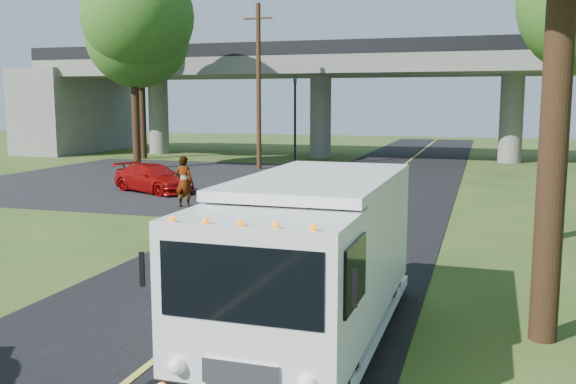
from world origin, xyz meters
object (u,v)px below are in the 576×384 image
at_px(traffic_signal, 295,111).
at_px(utility_pole, 259,86).
at_px(red_sedan, 154,178).
at_px(tree_left_far, 142,43).
at_px(step_van, 311,255).
at_px(tree_left_lot, 134,23).
at_px(pedestrian, 184,182).

height_order(traffic_signal, utility_pole, utility_pole).
relative_size(utility_pole, red_sedan, 2.23).
bearing_deg(tree_left_far, step_van, -56.20).
xyz_separation_m(traffic_signal, tree_left_lot, (-7.79, -4.16, 4.70)).
bearing_deg(traffic_signal, step_van, -73.06).
relative_size(tree_left_far, pedestrian, 5.34).
relative_size(traffic_signal, utility_pole, 0.58).
bearing_deg(tree_left_far, utility_pole, -22.43).
xyz_separation_m(traffic_signal, tree_left_far, (-10.79, 1.84, 4.25)).
bearing_deg(pedestrian, red_sedan, -46.12).
relative_size(utility_pole, pedestrian, 4.86).
relative_size(utility_pole, step_van, 1.45).
height_order(red_sedan, pedestrian, pedestrian).
bearing_deg(red_sedan, step_van, -119.51).
xyz_separation_m(tree_left_lot, tree_left_far, (-3.00, 6.00, -0.45)).
height_order(traffic_signal, tree_left_lot, tree_left_lot).
xyz_separation_m(tree_left_far, red_sedan, (8.16, -13.74, -6.86)).
xyz_separation_m(tree_left_far, step_van, (18.78, -28.05, -6.04)).
relative_size(traffic_signal, tree_left_lot, 0.50).
bearing_deg(red_sedan, tree_left_lot, 57.63).
bearing_deg(pedestrian, utility_pole, -81.29).
distance_m(utility_pole, step_van, 26.20).
xyz_separation_m(tree_left_lot, red_sedan, (5.16, -7.74, -7.32)).
height_order(tree_left_lot, step_van, tree_left_lot).
xyz_separation_m(step_van, pedestrian, (-7.67, 11.16, -0.49)).
xyz_separation_m(step_van, red_sedan, (-10.62, 14.31, -0.83)).
bearing_deg(step_van, pedestrian, 125.25).
bearing_deg(tree_left_lot, utility_pole, 18.97).
bearing_deg(utility_pole, step_van, -68.61).
bearing_deg(pedestrian, step_van, 125.29).
bearing_deg(utility_pole, tree_left_far, 157.57).
bearing_deg(traffic_signal, tree_left_lot, -151.89).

